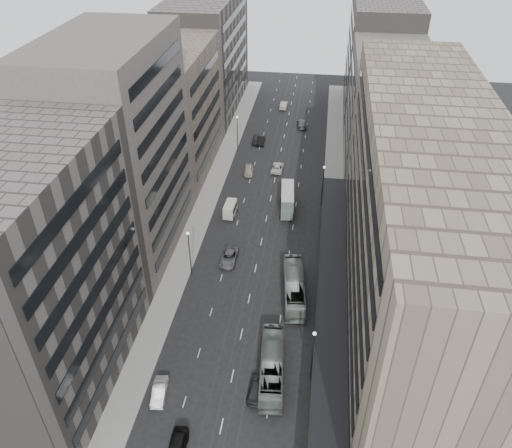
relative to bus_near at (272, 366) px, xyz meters
The scene contains 28 objects.
ground 7.26m from the bus_near, 133.53° to the left, with size 220.00×220.00×0.00m, color black.
sidewalk_right 43.24m from the bus_near, 80.50° to the left, with size 4.00×125.00×0.15m, color gray.
sidewalk_left 45.86m from the bus_near, 111.59° to the left, with size 4.00×125.00×0.15m, color gray.
department_store 24.97m from the bus_near, 38.34° to the left, with size 19.20×60.00×30.00m.
building_right_mid 60.38m from the bus_near, 73.76° to the left, with size 15.00×28.00×24.00m, color #554E49.
building_right_far 89.55m from the bus_near, 79.19° to the left, with size 15.00×32.00×28.00m, color #5A5651.
building_left_a 29.68m from the bus_near, behind, with size 15.00×28.00×30.00m, color #5A5651.
building_left_b 38.88m from the bus_near, 137.54° to the left, with size 15.00×26.00×34.00m, color #554E49.
building_left_c 58.53m from the bus_near, 117.28° to the left, with size 15.00×28.00×25.00m, color #776D5D.
building_left_d 89.01m from the bus_near, 107.40° to the left, with size 15.00×38.00×28.00m, color #5A5651.
lamp_right_near 5.98m from the bus_near, ahead, with size 0.44×0.44×8.32m.
lamp_right_far 40.56m from the bus_near, 83.13° to the left, with size 0.44×0.44×8.32m.
lamp_left_near 22.75m from the bus_near, 130.39° to the left, with size 0.44×0.44×8.32m.
lamp_left_far 61.96m from the bus_near, 103.62° to the left, with size 0.44×0.44×8.32m.
bus_near is the anchor object (origin of this frame).
bus_far 14.77m from the bus_near, 83.78° to the left, with size 2.89×12.36×3.44m, color gray.
double_decker 37.44m from the bus_near, 92.17° to the left, with size 3.04×8.23×4.41m.
panel_van 36.15m from the bus_near, 108.64° to the left, with size 2.17×4.20×2.60m.
sedan_0 14.69m from the bus_near, 128.02° to the right, with size 1.95×4.85×1.65m, color black.
sedan_1 13.94m from the bus_near, 159.49° to the right, with size 1.53×4.39×1.45m, color silver.
sedan_2 23.32m from the bus_near, 113.76° to the left, with size 2.50×5.42×1.51m, color slate.
sedan_3 3.30m from the bus_near, 117.61° to the right, with size 2.06×5.07×1.47m, color black.
sedan_4 51.34m from the bus_near, 101.89° to the left, with size 1.83×4.54×1.55m, color #BFB49E.
sedan_5 65.33m from the bus_near, 98.71° to the left, with size 1.65×4.74×1.56m, color black.
sedan_6 52.52m from the bus_near, 95.20° to the left, with size 2.35×5.09×1.42m, color silver.
sedan_7 75.11m from the bus_near, 90.84° to the left, with size 2.25×5.53×1.61m, color #535355.
sedan_8 65.87m from the bus_near, 99.52° to the left, with size 1.97×4.89×1.67m, color #29292C.
sedan_9 86.75m from the bus_near, 94.38° to the left, with size 1.75×5.03×1.66m, color #BEB69D.
Camera 1 is at (8.49, -45.17, 51.70)m, focal length 35.00 mm.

